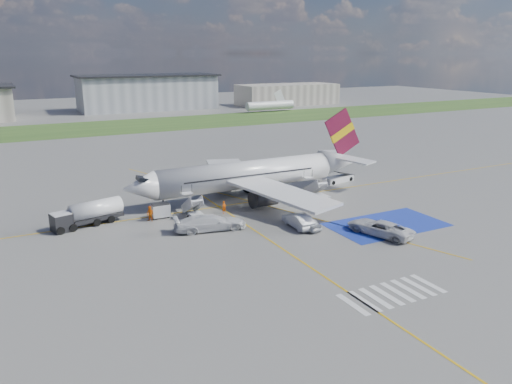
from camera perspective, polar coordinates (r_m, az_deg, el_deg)
ground at (r=59.16m, az=4.82°, el=-4.07°), size 400.00×400.00×0.00m
grass_strip at (r=146.48m, az=-15.48°, el=7.21°), size 400.00×30.00×0.01m
taxiway_line_main at (r=69.08m, az=-0.47°, el=-1.11°), size 120.00×0.20×0.01m
taxiway_line_cross at (r=48.83m, az=6.09°, el=-8.47°), size 0.20×60.00×0.01m
taxiway_line_diag at (r=69.08m, az=-0.47°, el=-1.11°), size 20.71×56.45×0.01m
staging_box at (r=61.96m, az=14.69°, el=-3.62°), size 14.00×8.00×0.01m
crosswalk at (r=45.01m, az=15.29°, el=-11.14°), size 9.00×4.00×0.01m
terminal_centre at (r=189.24m, az=-12.26°, el=11.01°), size 48.00×18.00×12.00m
terminal_east at (r=204.68m, az=3.60°, el=11.08°), size 40.00×16.00×8.00m
airliner at (r=70.58m, az=-0.12°, el=2.10°), size 36.81×32.95×11.92m
airstairs_fwd at (r=62.37m, az=-6.90°, el=-2.48°), size 1.90×5.20×3.60m
airstairs_aft at (r=70.64m, az=7.27°, el=-0.34°), size 1.90×5.20×3.60m
fuel_tanker at (r=62.70m, az=-18.64°, el=-2.56°), size 8.62×4.21×2.85m
gpu_cart at (r=63.34m, az=-10.85°, el=-2.18°), size 2.21×1.44×1.82m
belt_loader at (r=80.80m, az=9.41°, el=1.46°), size 5.97×2.98×1.73m
car_silver_a at (r=58.61m, az=5.80°, el=-3.54°), size 2.07×4.36×1.44m
car_silver_b at (r=59.06m, az=4.87°, el=-3.23°), size 2.00×5.24×1.71m
van_white_a at (r=58.03m, az=13.99°, el=-3.72°), size 4.34×6.50×2.24m
van_white_b at (r=57.99m, az=-5.26°, el=-3.21°), size 6.63×3.66×2.45m
crew_fwd at (r=63.97m, az=-3.66°, el=-1.76°), size 0.68×0.54×1.63m
crew_nose at (r=62.16m, az=-12.00°, el=-2.46°), size 1.16×1.18×1.92m
crew_aft at (r=66.70m, az=5.01°, el=-1.01°), size 0.84×1.10×1.73m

